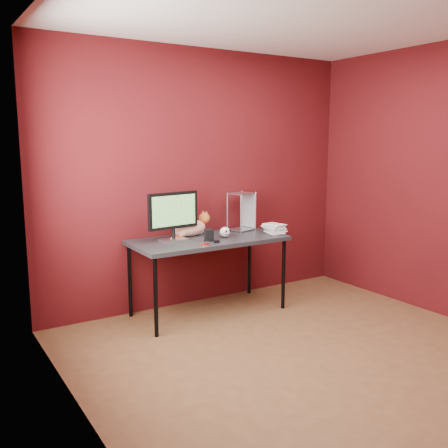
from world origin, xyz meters
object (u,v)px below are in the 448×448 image
speaker (209,236)px  book_stack (268,182)px  skull_mug (225,232)px  cat (191,228)px  desk (208,243)px  monitor (173,214)px

speaker → book_stack: (0.69, -0.01, 0.48)m
skull_mug → speaker: 0.22m
book_stack → cat: bearing=156.6°
cat → book_stack: 0.90m
desk → speaker: size_ratio=13.67×
cat → skull_mug: cat is taller
monitor → desk: bearing=-18.4°
desk → speaker: 0.16m
monitor → cat: bearing=19.5°
skull_mug → speaker: bearing=-171.9°
speaker → book_stack: book_stack is taller
cat → desk: bearing=-71.1°
cat → book_stack: bearing=-29.6°
cat → monitor: bearing=-159.7°
desk → skull_mug: size_ratio=14.17×
monitor → skull_mug: size_ratio=5.04×
monitor → speaker: 0.39m
desk → monitor: size_ratio=2.81×
desk → cat: bearing=115.2°
monitor → book_stack: 1.02m
monitor → skull_mug: 0.55m
monitor → skull_mug: bearing=-20.6°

